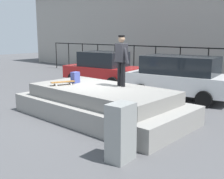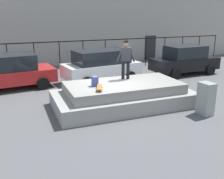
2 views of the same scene
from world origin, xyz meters
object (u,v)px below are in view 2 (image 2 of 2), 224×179
(car_white_hatchback_mid, at_px, (101,65))
(car_red_sedan_near, at_px, (12,71))
(backpack, at_px, (95,81))
(utility_box, at_px, (206,99))
(skateboard, at_px, (100,87))
(car_black_sedan_far, at_px, (185,60))
(skateboarder, at_px, (126,58))

(car_white_hatchback_mid, bearing_deg, car_red_sedan_near, 176.11)
(backpack, relative_size, utility_box, 0.31)
(skateboard, distance_m, backpack, 0.57)
(car_white_hatchback_mid, xyz_separation_m, utility_box, (2.12, -6.35, -0.32))
(backpack, height_order, utility_box, backpack)
(skateboard, relative_size, car_black_sedan_far, 0.19)
(car_red_sedan_near, distance_m, utility_box, 9.65)
(backpack, height_order, car_white_hatchback_mid, car_white_hatchback_mid)
(car_white_hatchback_mid, bearing_deg, skateboard, -109.70)
(skateboard, bearing_deg, car_white_hatchback_mid, 70.30)
(car_white_hatchback_mid, bearing_deg, backpack, -112.15)
(skateboard, xyz_separation_m, car_red_sedan_near, (-3.09, 5.20, -0.22))
(car_black_sedan_far, bearing_deg, utility_box, -119.28)
(skateboard, bearing_deg, car_black_sedan_far, 32.59)
(backpack, distance_m, car_white_hatchback_mid, 4.66)
(car_black_sedan_far, distance_m, utility_box, 7.07)
(skateboarder, relative_size, skateboard, 2.00)
(car_black_sedan_far, bearing_deg, skateboarder, -148.50)
(backpack, xyz_separation_m, car_white_hatchback_mid, (1.75, 4.31, -0.26))
(skateboard, relative_size, utility_box, 0.65)
(skateboarder, xyz_separation_m, utility_box, (2.26, -2.66, -1.34))
(car_black_sedan_far, bearing_deg, car_red_sedan_near, 177.14)
(car_red_sedan_near, bearing_deg, backpack, -56.42)
(car_black_sedan_far, relative_size, utility_box, 3.48)
(backpack, bearing_deg, car_red_sedan_near, 28.84)
(utility_box, bearing_deg, skateboarder, 125.74)
(car_red_sedan_near, xyz_separation_m, car_white_hatchback_mid, (4.83, -0.33, 0.06))
(skateboarder, height_order, backpack, skateboarder)
(skateboard, distance_m, utility_box, 4.17)
(car_red_sedan_near, xyz_separation_m, utility_box, (6.96, -6.68, -0.26))
(car_red_sedan_near, bearing_deg, car_white_hatchback_mid, -3.89)
(backpack, xyz_separation_m, car_red_sedan_near, (-3.08, 4.64, -0.31))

